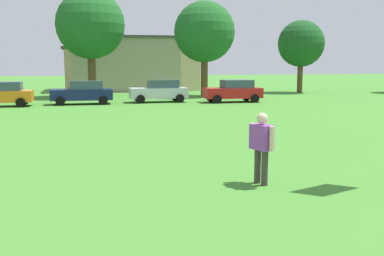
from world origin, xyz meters
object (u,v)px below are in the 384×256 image
tree_right (301,44)px  tree_center_left (90,25)px  adult_bystander (262,142)px  parked_car_silver_2 (159,91)px  parked_car_red_3 (234,91)px  tree_center_right (204,32)px  parked_car_orange_0 (1,94)px  parked_car_navy_1 (83,92)px

tree_right → tree_center_left: bearing=-176.5°
adult_bystander → parked_car_silver_2: 23.69m
parked_car_silver_2 → parked_car_red_3: size_ratio=1.00×
tree_center_right → adult_bystander: bearing=-102.3°
parked_car_red_3 → tree_center_right: size_ratio=0.52×
tree_center_left → tree_right: (20.32, 1.26, -1.35)m
adult_bystander → parked_car_orange_0: 24.63m
parked_car_navy_1 → tree_center_left: tree_center_left is taller
adult_bystander → parked_car_red_3: adult_bystander is taller
parked_car_silver_2 → adult_bystander: bearing=86.6°
adult_bystander → tree_center_right: (6.30, 28.89, 4.58)m
adult_bystander → tree_center_left: (-3.44, 30.17, 5.12)m
parked_car_red_3 → tree_center_right: 8.10m
parked_car_silver_2 → parked_car_red_3: same height
tree_center_right → parked_car_silver_2: bearing=-133.1°
tree_center_left → tree_right: bearing=3.5°
parked_car_silver_2 → tree_center_left: 9.70m
parked_car_navy_1 → adult_bystander: bearing=100.3°
parked_car_silver_2 → tree_center_left: (-4.84, 6.52, 5.31)m
parked_car_silver_2 → tree_center_right: 8.62m
parked_car_orange_0 → parked_car_red_3: size_ratio=1.00×
parked_car_orange_0 → tree_center_right: tree_center_right is taller
parked_car_silver_2 → tree_right: (15.48, 7.78, 3.95)m
parked_car_orange_0 → parked_car_silver_2: size_ratio=1.00×
parked_car_orange_0 → parked_car_navy_1: size_ratio=1.00×
adult_bystander → tree_center_right: 29.92m
parked_car_red_3 → tree_right: bearing=-137.9°
parked_car_navy_1 → tree_right: 22.99m
adult_bystander → parked_car_orange_0: (-9.67, 22.65, -0.19)m
tree_center_left → tree_right: 20.40m
parked_car_orange_0 → parked_car_navy_1: (5.44, 0.56, 0.00)m
parked_car_silver_2 → parked_car_red_3: bearing=166.7°
parked_car_red_3 → tree_center_left: bearing=-37.2°
parked_car_orange_0 → tree_right: (26.55, 8.77, 3.95)m
parked_car_navy_1 → tree_center_right: 12.88m
parked_car_red_3 → tree_center_left: size_ratio=0.47×
tree_center_left → tree_center_right: 9.84m
parked_car_navy_1 → tree_center_left: 8.79m
parked_car_red_3 → tree_center_right: tree_center_right is taller
parked_car_silver_2 → tree_right: tree_right is taller
tree_center_right → parked_car_red_3: bearing=-85.2°
tree_right → adult_bystander: bearing=-118.2°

